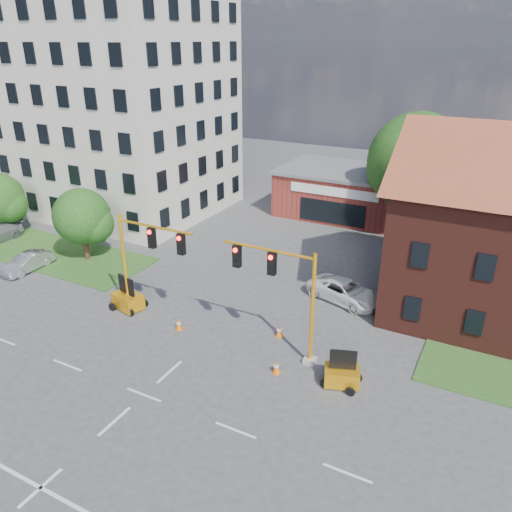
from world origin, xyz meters
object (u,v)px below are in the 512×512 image
(signal_mast_east, at_px, (282,289))
(pickup_white, at_px, (345,291))
(trailer_west, at_px, (128,299))
(signal_mast_west, at_px, (145,257))
(trailer_east, at_px, (342,375))

(signal_mast_east, distance_m, pickup_white, 8.04)
(trailer_west, relative_size, pickup_white, 0.43)
(signal_mast_west, relative_size, signal_mast_east, 1.00)
(signal_mast_east, distance_m, trailer_east, 5.04)
(signal_mast_west, height_order, trailer_west, signal_mast_west)
(signal_mast_west, xyz_separation_m, pickup_white, (9.79, 7.28, -3.24))
(signal_mast_east, xyz_separation_m, pickup_white, (1.08, 7.28, -3.24))
(trailer_west, xyz_separation_m, pickup_white, (11.56, 7.23, 0.03))
(signal_mast_east, bearing_deg, signal_mast_west, 180.00)
(trailer_east, bearing_deg, signal_mast_east, 145.94)
(signal_mast_west, bearing_deg, signal_mast_east, 0.00)
(signal_mast_west, xyz_separation_m, signal_mast_east, (8.71, 0.00, 0.00))
(trailer_west, height_order, pickup_white, trailer_west)
(trailer_east, bearing_deg, signal_mast_west, 155.93)
(signal_mast_west, bearing_deg, trailer_east, -4.32)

